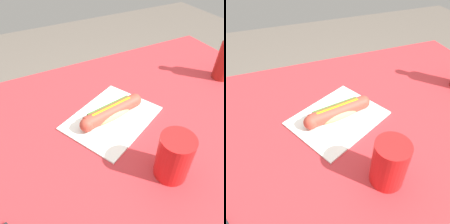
{
  "view_description": "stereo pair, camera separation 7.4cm",
  "coord_description": "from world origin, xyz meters",
  "views": [
    {
      "loc": [
        -0.33,
        -0.47,
        1.3
      ],
      "look_at": [
        -0.07,
        0.02,
        0.81
      ],
      "focal_mm": 36.44,
      "sensor_mm": 36.0,
      "label": 1
    },
    {
      "loc": [
        -0.26,
        -0.5,
        1.3
      ],
      "look_at": [
        -0.07,
        0.02,
        0.81
      ],
      "focal_mm": 36.44,
      "sensor_mm": 36.0,
      "label": 2
    }
  ],
  "objects": [
    {
      "name": "ground_plane",
      "position": [
        0.0,
        0.0,
        0.0
      ],
      "size": [
        6.0,
        6.0,
        0.0
      ],
      "primitive_type": "plane",
      "color": "#6B6056",
      "rests_on": "ground"
    },
    {
      "name": "dining_table",
      "position": [
        0.0,
        0.0,
        0.64
      ],
      "size": [
        1.26,
        0.84,
        0.78
      ],
      "color": "brown",
      "rests_on": "ground"
    },
    {
      "name": "paper_wrapper",
      "position": [
        -0.07,
        0.02,
        0.78
      ],
      "size": [
        0.36,
        0.33,
        0.01
      ],
      "primitive_type": "cube",
      "rotation": [
        0.0,
        0.0,
        0.45
      ],
      "color": "white",
      "rests_on": "dining_table"
    },
    {
      "name": "hot_dog",
      "position": [
        -0.07,
        0.02,
        0.81
      ],
      "size": [
        0.24,
        0.08,
        0.05
      ],
      "color": "#E5BC75",
      "rests_on": "paper_wrapper"
    },
    {
      "name": "drinking_cup",
      "position": [
        -0.03,
        -0.24,
        0.84
      ],
      "size": [
        0.09,
        0.09,
        0.13
      ],
      "primitive_type": "cylinder",
      "color": "red",
      "rests_on": "dining_table"
    }
  ]
}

